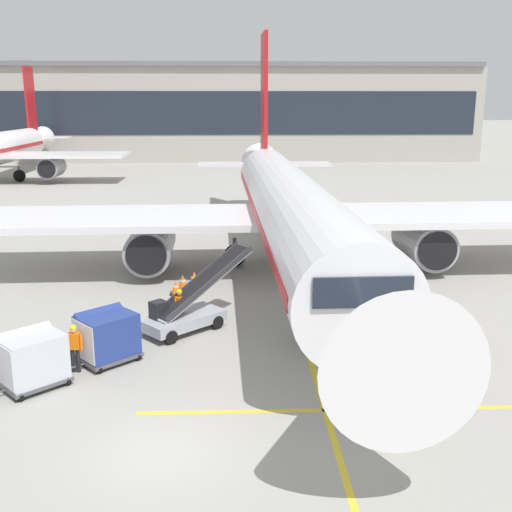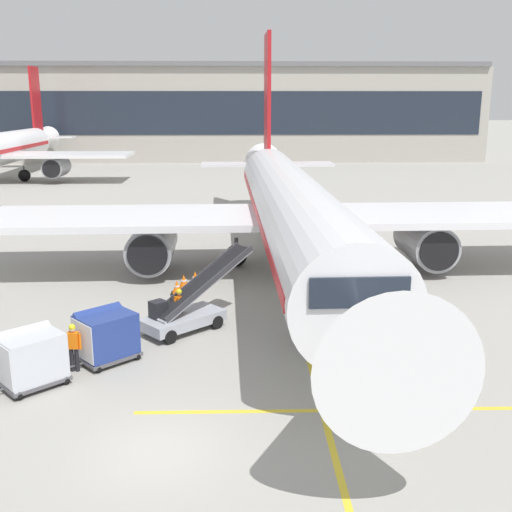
% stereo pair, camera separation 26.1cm
% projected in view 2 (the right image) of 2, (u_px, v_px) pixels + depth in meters
% --- Properties ---
extents(ground_plane, '(600.00, 600.00, 0.00)m').
position_uv_depth(ground_plane, '(158.00, 450.00, 16.55)').
color(ground_plane, '#9E9B93').
extents(parked_airplane, '(33.53, 43.73, 14.42)m').
position_uv_depth(parked_airplane, '(290.00, 208.00, 33.59)').
color(parked_airplane, white).
rests_on(parked_airplane, ground).
extents(belt_loader, '(4.73, 4.46, 3.14)m').
position_uv_depth(belt_loader, '(187.00, 309.00, 25.13)').
color(belt_loader, '#A3A8B2').
rests_on(belt_loader, ground).
extents(baggage_cart_lead, '(2.56, 2.53, 1.91)m').
position_uv_depth(baggage_cart_lead, '(105.00, 335.00, 22.08)').
color(baggage_cart_lead, '#515156').
rests_on(baggage_cart_lead, ground).
extents(baggage_cart_second, '(2.56, 2.53, 1.91)m').
position_uv_depth(baggage_cart_second, '(30.00, 357.00, 20.14)').
color(baggage_cart_second, '#515156').
rests_on(baggage_cart_second, ground).
extents(ground_crew_by_loader, '(0.57, 0.27, 1.74)m').
position_uv_depth(ground_crew_by_loader, '(73.00, 344.00, 21.18)').
color(ground_crew_by_loader, black).
rests_on(ground_crew_by_loader, ground).
extents(ground_crew_by_carts, '(0.43, 0.46, 1.74)m').
position_uv_depth(ground_crew_by_carts, '(180.00, 306.00, 25.11)').
color(ground_crew_by_carts, black).
rests_on(ground_crew_by_carts, ground).
extents(safety_cone_engine_keepout, '(0.70, 0.70, 0.79)m').
position_uv_depth(safety_cone_engine_keepout, '(195.00, 279.00, 31.18)').
color(safety_cone_engine_keepout, black).
rests_on(safety_cone_engine_keepout, ground).
extents(safety_cone_wingtip, '(0.65, 0.65, 0.74)m').
position_uv_depth(safety_cone_wingtip, '(184.00, 282.00, 30.76)').
color(safety_cone_wingtip, black).
rests_on(safety_cone_wingtip, ground).
extents(safety_cone_nose_mark, '(0.60, 0.60, 0.69)m').
position_uv_depth(safety_cone_nose_mark, '(177.00, 287.00, 29.95)').
color(safety_cone_nose_mark, black).
rests_on(safety_cone_nose_mark, ground).
extents(apron_guidance_line_lead_in, '(0.20, 110.00, 0.01)m').
position_uv_depth(apron_guidance_line_lead_in, '(286.00, 273.00, 33.68)').
color(apron_guidance_line_lead_in, yellow).
rests_on(apron_guidance_line_lead_in, ground).
extents(apron_guidance_line_stop_bar, '(12.00, 0.20, 0.01)m').
position_uv_depth(apron_guidance_line_stop_bar, '(331.00, 410.00, 18.68)').
color(apron_guidance_line_stop_bar, yellow).
rests_on(apron_guidance_line_stop_bar, ground).
extents(terminal_building, '(95.87, 21.77, 14.95)m').
position_uv_depth(terminal_building, '(181.00, 112.00, 102.02)').
color(terminal_building, '#A8A399').
rests_on(terminal_building, ground).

